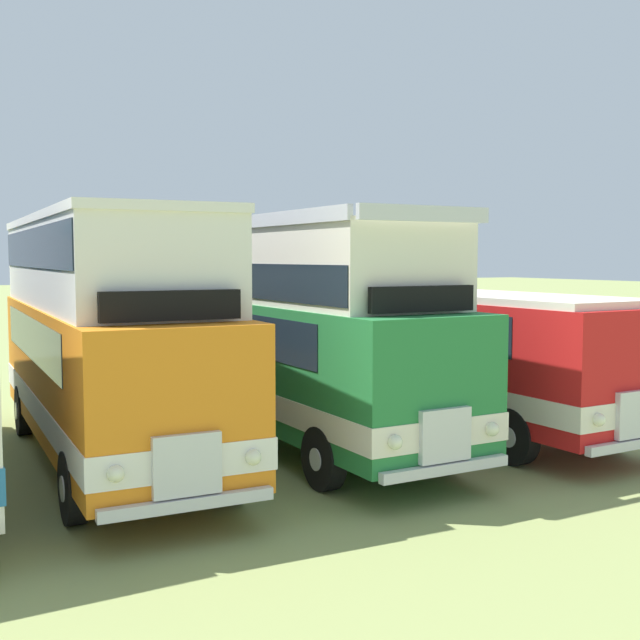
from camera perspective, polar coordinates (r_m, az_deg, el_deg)
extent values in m
plane|color=#8C9956|center=(15.55, -15.27, -9.53)|extent=(200.00, 200.00, 0.00)
cube|color=orange|center=(14.90, -15.10, -3.47)|extent=(2.82, 9.76, 2.30)
cube|color=white|center=(14.99, -15.06, -5.74)|extent=(2.87, 9.80, 0.44)
cube|color=#19232D|center=(15.22, -15.45, -1.04)|extent=(2.77, 7.36, 0.76)
cube|color=#19232D|center=(10.21, -9.85, -3.33)|extent=(2.20, 0.17, 0.90)
cube|color=silver|center=(10.35, -9.58, -10.28)|extent=(0.90, 0.15, 0.80)
cube|color=silver|center=(10.46, -9.49, -12.97)|extent=(2.30, 0.22, 0.16)
sphere|color=#EAEACC|center=(10.62, -4.84, -9.84)|extent=(0.22, 0.22, 0.22)
sphere|color=#EAEACC|center=(10.12, -14.52, -10.69)|extent=(0.22, 0.22, 0.22)
cube|color=white|center=(15.00, -15.44, 3.86)|extent=(2.69, 8.86, 1.50)
cube|color=white|center=(15.02, -15.51, 6.99)|extent=(2.76, 8.96, 0.14)
cube|color=#19232D|center=(15.01, -15.47, 5.00)|extent=(2.73, 8.76, 0.68)
cube|color=black|center=(10.60, -10.66, 1.03)|extent=(1.90, 0.18, 0.40)
cylinder|color=black|center=(12.36, -6.62, -10.57)|extent=(0.31, 1.05, 1.04)
cylinder|color=silver|center=(12.41, -5.95, -10.50)|extent=(0.03, 0.36, 0.36)
cylinder|color=black|center=(11.81, -17.39, -11.47)|extent=(0.31, 1.05, 1.04)
cylinder|color=silver|center=(11.79, -18.12, -11.51)|extent=(0.03, 0.36, 0.36)
cylinder|color=black|center=(18.26, -13.37, -5.73)|extent=(0.31, 1.05, 1.04)
cylinder|color=silver|center=(18.29, -12.91, -5.70)|extent=(0.03, 0.36, 0.36)
cylinder|color=black|center=(17.89, -20.60, -6.11)|extent=(0.31, 1.05, 1.04)
cylinder|color=silver|center=(17.88, -21.08, -6.13)|extent=(0.03, 0.36, 0.36)
cube|color=#237538|center=(16.55, -2.82, -2.53)|extent=(2.58, 11.00, 2.30)
cube|color=silver|center=(16.63, -2.81, -4.59)|extent=(2.62, 11.04, 0.44)
cube|color=#19232D|center=(16.84, -3.42, -0.36)|extent=(2.59, 8.60, 0.76)
cube|color=#19232D|center=(11.86, 8.76, -2.22)|extent=(2.20, 0.12, 0.90)
cube|color=silver|center=(11.99, 9.01, -8.21)|extent=(0.90, 0.13, 0.80)
cube|color=silver|center=(12.08, 9.07, -10.55)|extent=(2.30, 0.16, 0.16)
sphere|color=#EAEACC|center=(12.54, 12.32, -7.70)|extent=(0.22, 0.22, 0.22)
sphere|color=#EAEACC|center=(11.46, 5.44, -8.77)|extent=(0.22, 0.22, 0.22)
cube|color=silver|center=(16.65, -3.22, 4.06)|extent=(2.47, 10.10, 1.50)
cube|color=silver|center=(12.15, 7.60, 7.64)|extent=(2.40, 0.12, 0.24)
cube|color=silver|center=(20.85, -8.67, 6.31)|extent=(2.40, 0.12, 0.24)
cube|color=silver|center=(17.21, 0.39, 6.75)|extent=(0.17, 10.08, 0.24)
cube|color=silver|center=(16.18, -7.10, 6.86)|extent=(0.17, 10.08, 0.24)
cube|color=#19232D|center=(16.65, -3.22, 3.03)|extent=(2.51, 10.00, 0.64)
cube|color=black|center=(12.19, 7.39, 1.52)|extent=(1.90, 0.13, 0.40)
cylinder|color=black|center=(14.08, 8.56, -8.72)|extent=(0.29, 1.04, 1.04)
cylinder|color=silver|center=(14.16, 9.04, -8.64)|extent=(0.02, 0.36, 0.36)
cylinder|color=black|center=(12.85, 0.25, -9.95)|extent=(0.29, 1.04, 1.04)
cylinder|color=silver|center=(12.78, -0.35, -10.04)|extent=(0.02, 0.36, 0.36)
cylinder|color=black|center=(20.51, -4.45, -4.50)|extent=(0.29, 1.04, 1.04)
cylinder|color=silver|center=(20.57, -4.07, -4.47)|extent=(0.02, 0.36, 0.36)
cylinder|color=black|center=(19.68, -10.58, -4.94)|extent=(0.29, 1.04, 1.04)
cylinder|color=silver|center=(19.64, -11.00, -4.97)|extent=(0.02, 0.36, 0.36)
cube|color=red|center=(18.29, 8.04, -1.90)|extent=(2.72, 11.14, 2.30)
cube|color=silver|center=(18.36, 8.02, -3.76)|extent=(2.76, 11.18, 0.44)
cube|color=#19232D|center=(18.55, 7.31, 0.06)|extent=(2.70, 8.74, 0.76)
cube|color=#19232D|center=(14.30, 21.60, -1.34)|extent=(2.20, 0.14, 0.90)
cube|color=silver|center=(14.40, 21.80, -6.33)|extent=(0.90, 0.14, 0.80)
cube|color=silver|center=(14.49, 21.84, -8.29)|extent=(2.30, 0.19, 0.16)
sphere|color=#EAEACC|center=(13.72, 19.47, -6.80)|extent=(0.22, 0.22, 0.22)
cube|color=silver|center=(18.19, 8.09, 1.92)|extent=(2.68, 10.73, 0.14)
cylinder|color=black|center=(16.42, 19.74, -7.03)|extent=(0.30, 1.05, 1.04)
cylinder|color=silver|center=(16.53, 20.08, -6.96)|extent=(0.03, 0.36, 0.36)
cylinder|color=black|center=(14.78, 13.85, -8.16)|extent=(0.30, 1.05, 1.04)
cylinder|color=silver|center=(14.68, 13.42, -8.24)|extent=(0.03, 0.36, 0.36)
cylinder|color=black|center=(22.12, 4.45, -3.84)|extent=(0.30, 1.05, 1.04)
cylinder|color=silver|center=(22.20, 4.77, -3.81)|extent=(0.03, 0.36, 0.36)
cylinder|color=black|center=(20.93, -0.80, -4.30)|extent=(0.30, 1.05, 1.04)
cylinder|color=silver|center=(20.86, -1.16, -4.33)|extent=(0.03, 0.36, 0.36)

